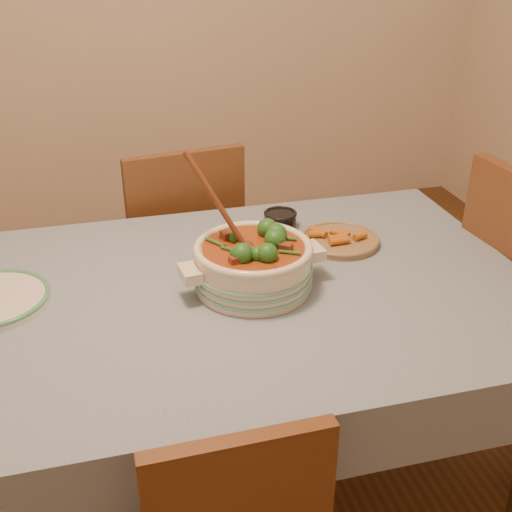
{
  "coord_description": "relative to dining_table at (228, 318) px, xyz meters",
  "views": [
    {
      "loc": [
        -0.3,
        -1.46,
        1.64
      ],
      "look_at": [
        0.07,
        -0.03,
        0.86
      ],
      "focal_mm": 45.0,
      "sensor_mm": 36.0,
      "label": 1
    }
  ],
  "objects": [
    {
      "name": "floor",
      "position": [
        0.0,
        0.0,
        -0.66
      ],
      "size": [
        4.5,
        4.5,
        0.0
      ],
      "primitive_type": "plane",
      "color": "#492915",
      "rests_on": "ground"
    },
    {
      "name": "dining_table",
      "position": [
        0.0,
        0.0,
        0.0
      ],
      "size": [
        1.68,
        1.08,
        0.76
      ],
      "color": "#5A311D",
      "rests_on": "floor"
    },
    {
      "name": "stew_casserole",
      "position": [
        0.07,
        -0.01,
        0.17
      ],
      "size": [
        0.4,
        0.34,
        0.38
      ],
      "rotation": [
        0.0,
        0.0,
        0.12
      ],
      "color": "beige",
      "rests_on": "dining_table"
    },
    {
      "name": "condiment_bowl",
      "position": [
        0.25,
        0.34,
        0.12
      ],
      "size": [
        0.12,
        0.12,
        0.06
      ],
      "rotation": [
        0.0,
        0.0,
        0.19
      ],
      "color": "black",
      "rests_on": "dining_table"
    },
    {
      "name": "fried_plate",
      "position": [
        0.39,
        0.19,
        0.11
      ],
      "size": [
        0.28,
        0.28,
        0.04
      ],
      "rotation": [
        0.0,
        0.0,
        -0.2
      ],
      "color": "#937B51",
      "rests_on": "dining_table"
    },
    {
      "name": "chair_far",
      "position": [
        -0.02,
        0.77,
        -0.14
      ],
      "size": [
        0.49,
        0.49,
        0.93
      ],
      "rotation": [
        0.0,
        0.0,
        3.28
      ],
      "color": "brown",
      "rests_on": "floor"
    }
  ]
}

